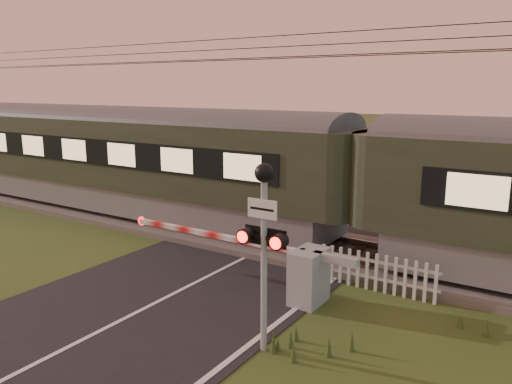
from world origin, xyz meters
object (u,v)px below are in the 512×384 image
Objects in this scene: crossing_signal at (264,225)px; picket_fence at (376,272)px; train at (364,184)px; boom_gate at (300,272)px.

picket_fence is (0.80, 3.69, -1.90)m from crossing_signal.
train is at bearing 120.12° from picket_fence.
train is 5.59m from crossing_signal.
boom_gate is 2.86m from crossing_signal.
boom_gate is at bearing 101.41° from crossing_signal.
picket_fence is at bearing -59.88° from train.
crossing_signal is at bearing -86.97° from train.
boom_gate is at bearing -92.79° from train.
picket_fence is at bearing 48.51° from boom_gate.
train is 3.63m from boom_gate.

